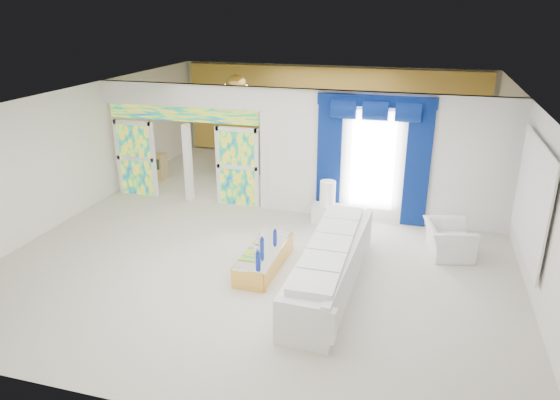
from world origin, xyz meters
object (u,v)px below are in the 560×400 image
(white_sofa, at_px, (331,267))
(armchair, at_px, (448,240))
(coffee_table, at_px, (264,259))
(grand_piano, at_px, (256,152))
(console_table, at_px, (340,215))

(white_sofa, xyz_separation_m, armchair, (2.06, 1.87, -0.04))
(coffee_table, bearing_deg, armchair, 24.68)
(armchair, height_order, grand_piano, grand_piano)
(white_sofa, xyz_separation_m, coffee_table, (-1.35, 0.30, -0.17))
(coffee_table, relative_size, grand_piano, 1.01)
(coffee_table, height_order, armchair, armchair)
(console_table, relative_size, grand_piano, 0.71)
(armchair, bearing_deg, coffee_table, 102.39)
(coffee_table, relative_size, armchair, 1.78)
(armchair, bearing_deg, grand_piano, 37.72)
(grand_piano, bearing_deg, white_sofa, -80.24)
(white_sofa, xyz_separation_m, grand_piano, (-3.63, 6.65, 0.08))
(coffee_table, bearing_deg, white_sofa, -12.53)
(console_table, bearing_deg, coffee_table, -111.85)
(console_table, xyz_separation_m, armchair, (2.39, -1.00, 0.12))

